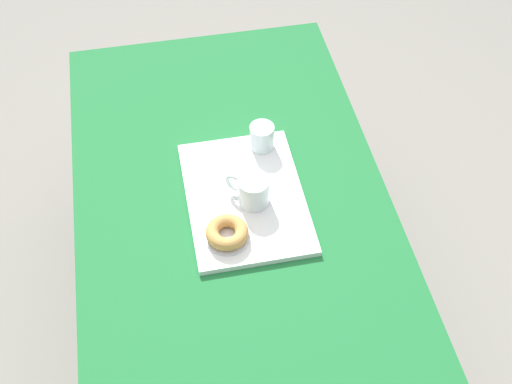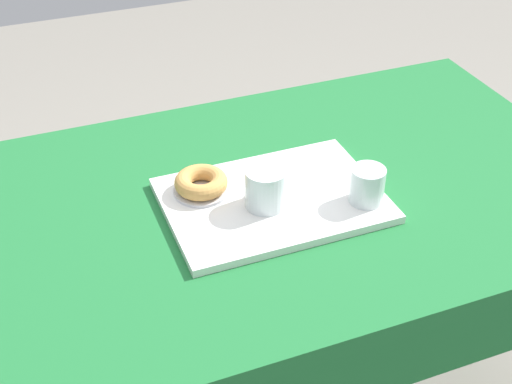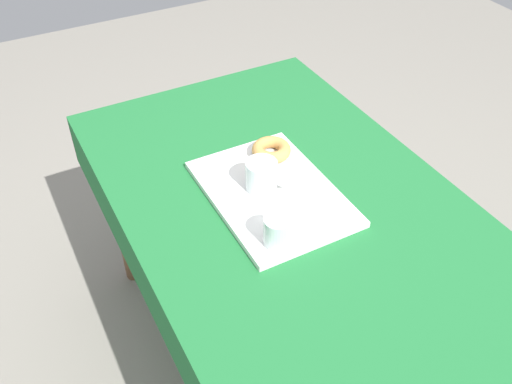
# 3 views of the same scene
# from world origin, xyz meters

# --- Properties ---
(dining_table) EXTENTS (1.39, 0.86, 0.72)m
(dining_table) POSITION_xyz_m (0.00, 0.00, 0.63)
(dining_table) COLOR #1E6B33
(dining_table) RESTS_ON ground
(serving_tray) EXTENTS (0.45, 0.32, 0.02)m
(serving_tray) POSITION_xyz_m (-0.05, -0.04, 0.73)
(serving_tray) COLOR white
(serving_tray) RESTS_ON dining_table
(tea_mug_left) EXTENTS (0.10, 0.11, 0.08)m
(tea_mug_left) POSITION_xyz_m (-0.07, -0.05, 0.78)
(tea_mug_left) COLOR silver
(tea_mug_left) RESTS_ON serving_tray
(water_glass_near) EXTENTS (0.07, 0.07, 0.08)m
(water_glass_near) POSITION_xyz_m (0.13, -0.12, 0.78)
(water_glass_near) COLOR silver
(water_glass_near) RESTS_ON serving_tray
(donut_plate_left) EXTENTS (0.12, 0.12, 0.01)m
(donut_plate_left) POSITION_xyz_m (-0.18, 0.04, 0.75)
(donut_plate_left) COLOR silver
(donut_plate_left) RESTS_ON serving_tray
(sugar_donut_left) EXTENTS (0.11, 0.11, 0.03)m
(sugar_donut_left) POSITION_xyz_m (-0.18, 0.04, 0.77)
(sugar_donut_left) COLOR tan
(sugar_donut_left) RESTS_ON donut_plate_left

